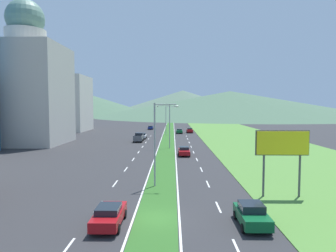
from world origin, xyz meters
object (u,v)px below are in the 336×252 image
Objects in this scene: billboard_roadside at (282,147)px; car_1 at (190,130)px; car_4 at (109,215)px; street_lamp_far at (167,118)px; car_2 at (179,131)px; car_0 at (252,215)px; car_3 at (184,151)px; car_6 at (151,127)px; pickup_truck_0 at (139,137)px; street_lamp_mid at (168,123)px; car_5 at (143,136)px; street_lamp_near at (157,139)px.

car_1 is at bearing 93.93° from billboard_roadside.
car_4 is (-9.99, -75.68, -0.01)m from car_1.
street_lamp_far is 1.97× the size of car_2.
car_2 is at bearing -177.21° from car_0.
car_3 is 0.99× the size of car_6.
pickup_truck_0 is at bearing -29.37° from car_1.
car_3 is (3.73, -37.85, -4.17)m from street_lamp_far.
car_3 is at bearing -84.37° from street_lamp_far.
car_0 is at bearing -80.52° from street_lamp_mid.
billboard_roadside is 48.21m from pickup_truck_0.
car_6 is (-18.36, 82.46, -4.05)m from billboard_roadside.
car_5 is (-3.36, 57.42, -0.00)m from car_4.
street_lamp_near is 21.10m from car_3.
car_1 reaches higher than car_5.
billboard_roadside is at bearing 146.34° from car_0.
car_0 reaches higher than car_2.
car_5 is at bearing -118.56° from street_lamp_far.
car_3 is 28.36m from car_5.
car_2 is at bearing 86.63° from street_lamp_near.
car_2 is at bearing 96.98° from billboard_roadside.
car_3 is at bearing -170.19° from car_6.
car_2 is (3.69, 62.70, -4.35)m from street_lamp_near.
street_lamp_near is 1.00× the size of street_lamp_mid.
car_4 is 57.51m from car_5.
street_lamp_far is at bearing -173.83° from car_0.
car_6 is 38.07m from pickup_truck_0.
car_1 reaches higher than car_2.
car_3 is at bearing -153.59° from pickup_truck_0.
car_5 is (-6.13, -11.26, -4.17)m from street_lamp_far.
car_2 is 42.36m from car_3.
car_3 is 0.84× the size of pickup_truck_0.
car_1 is 1.03× the size of car_3.
car_6 is (-3.64, 89.42, -0.05)m from car_4.
street_lamp_near is at bearing -9.97° from car_3.
car_4 is at bearing -5.16° from car_2.
car_4 is at bearing -7.52° from car_1.
car_3 is at bearing -173.16° from car_0.
street_lamp_mid is 2.15× the size of car_5.
car_2 is at bearing -5.16° from car_4.
car_1 is (-4.72, 68.72, -3.99)m from billboard_roadside.
street_lamp_mid is at bearing -171.75° from car_6.
car_0 is at bearing 2.79° from car_2.
car_1 is at bearing -29.37° from pickup_truck_0.
car_4 is at bearing -105.57° from street_lamp_near.
car_4 is at bearing -177.67° from car_6.
car_0 is at bearing -171.20° from car_6.
car_5 is 0.90× the size of car_6.
pickup_truck_0 reaches higher than car_4.
street_lamp_near is 1.41× the size of billboard_roadside.
street_lamp_near is 47.54m from car_5.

